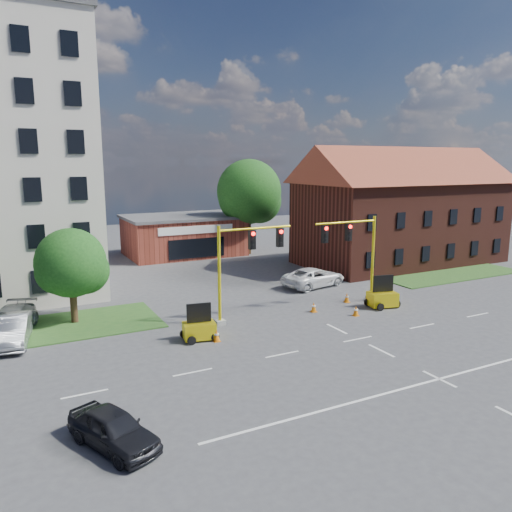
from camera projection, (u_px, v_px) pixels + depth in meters
name	position (u px, v px, depth m)	size (l,w,h in m)	color
ground	(358.00, 339.00, 28.56)	(120.00, 120.00, 0.00)	#434346
grass_verge_ne	(454.00, 275.00, 44.51)	(14.00, 4.00, 0.08)	#25531F
lane_markings	(394.00, 357.00, 25.93)	(60.00, 36.00, 0.01)	white
brick_shop	(184.00, 235.00, 54.34)	(12.40, 8.40, 4.30)	maroon
townhouse_row	(402.00, 203.00, 49.53)	(21.00, 11.00, 11.50)	#512118
tree_large	(252.00, 194.00, 54.08)	(7.32, 6.97, 10.30)	#332112
tree_nw_front	(75.00, 265.00, 30.90)	(4.51, 4.30, 6.02)	#332112
signal_mast_west	(243.00, 261.00, 31.10)	(5.30, 0.60, 6.20)	gray
signal_mast_east	(355.00, 250.00, 35.02)	(5.30, 0.60, 6.20)	gray
trailer_west	(199.00, 329.00, 28.39)	(1.97, 1.48, 2.04)	yellow
trailer_east	(382.00, 298.00, 34.76)	(2.15, 1.68, 2.17)	yellow
cone_a	(217.00, 336.00, 28.13)	(0.40, 0.40, 0.70)	orange
cone_b	(314.00, 307.00, 33.66)	(0.40, 0.40, 0.70)	orange
cone_c	(356.00, 311.00, 32.82)	(0.40, 0.40, 0.70)	orange
cone_d	(347.00, 298.00, 36.00)	(0.40, 0.40, 0.70)	orange
pickup_white	(314.00, 277.00, 40.52)	(2.55, 5.53, 1.54)	white
sedan_dark	(113.00, 429.00, 17.66)	(1.61, 4.01, 1.37)	black
sedan_silver_front	(12.00, 330.00, 27.71)	(1.70, 4.87, 1.60)	#95989C
sedan_silver_rear	(11.00, 321.00, 29.34)	(2.13, 5.24, 1.52)	#95989C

